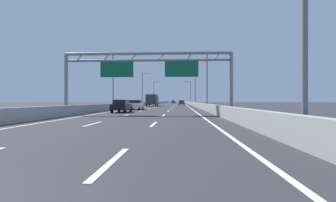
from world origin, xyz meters
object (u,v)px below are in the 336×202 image
blue_car (173,102)px  green_car (181,102)px  streetlamp_right_distant (190,91)px  white_car (136,105)px  box_truck (152,100)px  orange_car (174,102)px  red_car (182,103)px  streetlamp_right_far (194,87)px  streetlamp_left_distant (154,91)px  streetlamp_left_far (143,87)px  sign_gantry (148,67)px  black_car (122,106)px  streetlamp_right_mid (206,76)px  streetlamp_left_mid (115,76)px

blue_car → green_car: bearing=66.5°
streetlamp_right_distant → white_car: bearing=-99.4°
box_truck → orange_car: bearing=87.2°
red_car → green_car: (-0.22, 55.48, 0.01)m
streetlamp_right_far → streetlamp_left_distant: (-14.93, 31.82, 0.00)m
orange_car → red_car: bearing=-86.0°
streetlamp_left_far → streetlamp_left_distant: size_ratio=1.00×
sign_gantry → black_car: bearing=133.4°
streetlamp_right_mid → streetlamp_right_distant: 63.64m
white_car → red_car: bearing=79.6°
streetlamp_left_mid → streetlamp_right_mid: same height
streetlamp_left_far → streetlamp_right_distant: size_ratio=1.00×
streetlamp_right_distant → green_car: streetlamp_right_distant is taller
blue_car → box_truck: bearing=-93.4°
streetlamp_left_mid → streetlamp_left_distant: (0.00, 63.64, 0.00)m
green_car → streetlamp_right_distant: bearing=-82.4°
white_car → red_car: (7.31, 39.79, 0.00)m
black_car → box_truck: 34.49m
sign_gantry → red_car: (3.77, 52.64, -4.08)m
streetlamp_right_mid → streetlamp_right_distant: same height
box_truck → sign_gantry: bearing=-84.3°
streetlamp_left_far → blue_car: size_ratio=2.04×
streetlamp_left_mid → streetlamp_left_far: 31.82m
sign_gantry → streetlamp_right_distant: 79.38m
streetlamp_left_far → orange_car: streetlamp_left_far is taller
streetlamp_right_mid → streetlamp_right_distant: size_ratio=1.00×
blue_car → red_car: bearing=-85.2°
streetlamp_right_mid → streetlamp_right_distant: bearing=90.0°
streetlamp_right_distant → blue_car: (-7.59, 20.56, -4.64)m
red_car → green_car: size_ratio=1.11×
sign_gantry → streetlamp_right_distant: (7.43, 79.03, 0.55)m
streetlamp_left_far → streetlamp_right_distant: bearing=64.9°
streetlamp_right_far → orange_car: size_ratio=2.24×
streetlamp_left_distant → box_truck: bearing=-84.8°
streetlamp_right_mid → red_car: streetlamp_right_mid is taller
streetlamp_left_distant → blue_car: size_ratio=2.04×
orange_car → streetlamp_left_mid: bearing=-94.4°
box_truck → black_car: bearing=-89.6°
blue_car → black_car: (-3.43, -95.79, -0.00)m
streetlamp_left_distant → orange_car: streetlamp_left_distant is taller
sign_gantry → black_car: size_ratio=3.98×
blue_car → white_car: bearing=-92.2°
streetlamp_right_far → white_car: 36.36m
streetlamp_left_distant → streetlamp_right_far: bearing=-64.9°
green_car → box_truck: box_truck is taller
green_car → box_truck: 70.24m
streetlamp_right_distant → box_truck: bearing=-105.4°
white_car → green_car: size_ratio=1.08×
sign_gantry → streetlamp_right_distant: size_ratio=1.82×
streetlamp_left_distant → white_car: streetlamp_left_distant is taller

